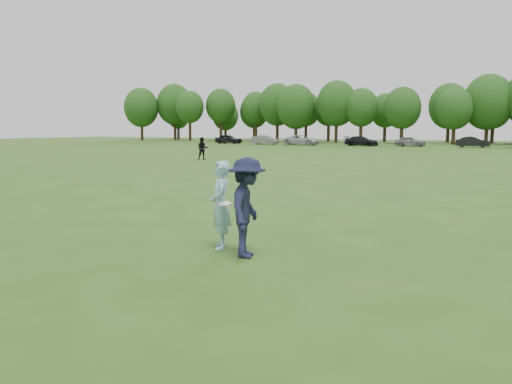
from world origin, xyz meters
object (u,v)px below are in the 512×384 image
car_d (361,141)px  car_f (473,142)px  defender (247,207)px  car_c (302,140)px  car_a (229,139)px  car_e (410,142)px  player_far_a (203,149)px  car_b (264,140)px  thrower (220,205)px

car_d → car_f: (13.93, 1.80, 0.01)m
defender → car_c: 63.26m
defender → car_d: defender is taller
car_a → car_e: 27.79m
player_far_a → car_e: player_far_a is taller
car_c → car_d: (8.63, 0.36, -0.05)m
car_a → car_c: car_a is taller
car_c → car_e: (14.97, 1.28, -0.05)m
defender → car_d: 61.12m
car_d → car_f: size_ratio=1.11×
car_d → car_b: bearing=97.0°
thrower → defender: 0.89m
thrower → car_a: bearing=176.2°
thrower → car_a: thrower is taller
car_a → car_d: size_ratio=0.94×
car_f → car_e: bearing=92.3°
car_a → car_d: car_a is taller
defender → car_f: defender is taller
car_e → thrower: bearing=-169.8°
car_c → car_e: car_c is taller
thrower → player_far_a: size_ratio=1.03×
car_e → defender: bearing=-169.0°
defender → car_e: bearing=-9.9°
car_b → car_d: car_b is taller
defender → car_a: 69.80m
car_a → car_f: 35.39m
player_far_a → car_d: (3.17, 35.13, -0.21)m
car_b → car_c: car_c is taller
car_b → car_c: (6.04, -0.11, 0.03)m
car_b → car_e: size_ratio=1.06×
player_far_a → car_b: (-11.50, 34.88, -0.19)m
player_far_a → car_c: size_ratio=0.34×
car_a → car_b: (6.78, -1.03, -0.05)m
player_far_a → car_b: player_far_a is taller
car_e → player_far_a: bearing=169.3°
player_far_a → thrower: bearing=-87.6°
car_a → car_c: 12.87m
defender → player_far_a: 29.66m
player_far_a → car_c: 35.20m
player_far_a → car_b: bearing=77.1°
thrower → car_b: 65.05m
car_c → car_f: (22.56, 2.16, -0.03)m
car_b → car_c: bearing=-88.1°
player_far_a → car_b: 36.72m
car_a → car_e: car_a is taller
defender → thrower: bearing=48.9°
car_e → car_a: bearing=94.4°
thrower → car_e: thrower is taller
car_f → car_d: bearing=93.0°
car_c → car_f: 22.66m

